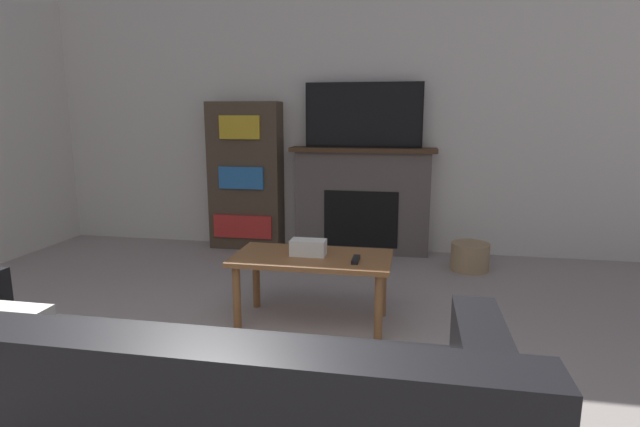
{
  "coord_description": "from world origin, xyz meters",
  "views": [
    {
      "loc": [
        0.64,
        -0.84,
        1.31
      ],
      "look_at": [
        0.03,
        2.41,
        0.66
      ],
      "focal_mm": 28.0,
      "sensor_mm": 36.0,
      "label": 1
    }
  ],
  "objects": [
    {
      "name": "tissue_box",
      "position": [
        0.01,
        2.13,
        0.5
      ],
      "size": [
        0.22,
        0.12,
        0.1
      ],
      "color": "white",
      "rests_on": "coffee_table"
    },
    {
      "name": "tv",
      "position": [
        0.17,
        3.84,
        1.31
      ],
      "size": [
        1.09,
        0.03,
        0.6
      ],
      "color": "black",
      "rests_on": "fireplace"
    },
    {
      "name": "bookshelf",
      "position": [
        -0.98,
        3.84,
        0.72
      ],
      "size": [
        0.71,
        0.29,
        1.44
      ],
      "color": "#4C3D2D",
      "rests_on": "ground_plane"
    },
    {
      "name": "remote_control",
      "position": [
        0.32,
        2.05,
        0.46
      ],
      "size": [
        0.04,
        0.15,
        0.02
      ],
      "color": "black",
      "rests_on": "coffee_table"
    },
    {
      "name": "wall_back",
      "position": [
        0.0,
        4.0,
        1.35
      ],
      "size": [
        6.95,
        0.06,
        2.7
      ],
      "color": "silver",
      "rests_on": "ground_plane"
    },
    {
      "name": "coffee_table",
      "position": [
        0.04,
        2.12,
        0.38
      ],
      "size": [
        0.99,
        0.51,
        0.45
      ],
      "color": "brown",
      "rests_on": "ground_plane"
    },
    {
      "name": "storage_basket",
      "position": [
        1.15,
        3.46,
        0.12
      ],
      "size": [
        0.32,
        0.32,
        0.24
      ],
      "color": "tan",
      "rests_on": "ground_plane"
    },
    {
      "name": "fireplace",
      "position": [
        0.17,
        3.86,
        0.51
      ],
      "size": [
        1.37,
        0.28,
        1.01
      ],
      "color": "#605651",
      "rests_on": "ground_plane"
    }
  ]
}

